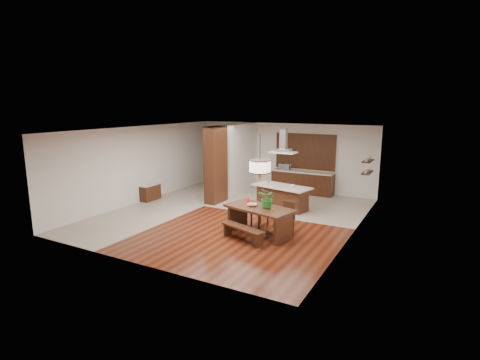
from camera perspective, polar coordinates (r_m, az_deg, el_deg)
The scene contains 25 objects.
room_shell at distance 12.34m, azimuth -1.22°, elevation 3.83°, with size 9.00×9.04×2.92m.
tile_hallway at distance 14.30m, azimuth -10.80°, elevation -3.72°, with size 2.50×9.00×0.01m, color #B8AA9A.
tile_kitchen at distance 14.45m, azimuth 8.11°, elevation -3.46°, with size 5.50×4.00×0.01m, color #B8AA9A.
soffit_band at distance 12.26m, azimuth -1.24°, elevation 7.65°, with size 8.00×9.00×0.02m, color #432410.
partition_pier at distance 14.16m, azimuth -3.70°, elevation 2.30°, with size 0.45×1.00×2.90m, color black.
partition_stub at distance 15.96m, azimuth 0.34°, elevation 3.37°, with size 0.18×2.40×2.90m, color silver.
hallway_console at distance 15.05m, azimuth -13.49°, elevation -1.85°, with size 0.37×0.88×0.63m, color black.
hallway_doorway at distance 17.59m, azimuth -1.69°, elevation 2.81°, with size 1.10×0.20×2.10m, color black.
rear_counter at distance 15.99m, azimuth 9.48°, elevation -0.32°, with size 2.60×0.62×0.95m.
kitchen_window at distance 16.02m, azimuth 9.94°, elevation 4.31°, with size 2.60×0.08×1.50m, color brown.
shelf_lower at distance 13.58m, azimuth 18.81°, elevation 1.10°, with size 0.26×0.90×0.04m, color black.
shelf_upper at distance 13.52m, azimuth 18.92°, elevation 2.76°, with size 0.26×0.90×0.04m, color black.
dining_table at distance 10.78m, azimuth 2.98°, elevation -5.27°, with size 2.15×1.43×0.82m.
dining_bench at distance 10.40m, azimuth 0.41°, elevation -8.22°, with size 1.44×0.31×0.40m, color black, non-canonical shape.
dining_chair_left at distance 11.55m, azimuth 3.01°, elevation -4.65°, with size 0.44×0.44×1.00m, color black, non-canonical shape.
dining_chair_right at distance 10.99m, azimuth 6.97°, elevation -5.76°, with size 0.41×0.41×0.93m, color black, non-canonical shape.
pendant_lantern at distance 10.42m, azimuth 3.07°, elevation 3.41°, with size 0.64×0.64×1.31m, color beige, non-canonical shape.
foliage_plant at distance 10.57m, azimuth 4.25°, elevation -2.80°, with size 0.51×0.44×0.57m, color #236A28.
fruit_bowl at distance 10.82m, azimuth 1.83°, elevation -3.82°, with size 0.27×0.27×0.07m, color beige.
napkin_cone at distance 11.14m, azimuth 1.22°, elevation -2.99°, with size 0.13×0.13×0.21m, color #B40C16.
gold_ornament at distance 10.28m, azimuth 5.04°, elevation -4.61°, with size 0.06×0.06×0.09m, color gold.
kitchen_island at distance 13.49m, azimuth 6.44°, elevation -2.60°, with size 2.22×1.32×0.86m.
range_hood at distance 13.15m, azimuth 6.64°, elevation 6.00°, with size 0.90×0.55×0.87m, color silver, non-canonical shape.
island_cup at distance 13.18m, azimuth 8.04°, elevation -0.89°, with size 0.13×0.13×0.10m, color white.
microwave at distance 16.15m, azimuth 6.81°, elevation 2.07°, with size 0.48×0.32×0.26m, color silver.
Camera 1 is at (6.10, -10.60, 3.71)m, focal length 28.00 mm.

